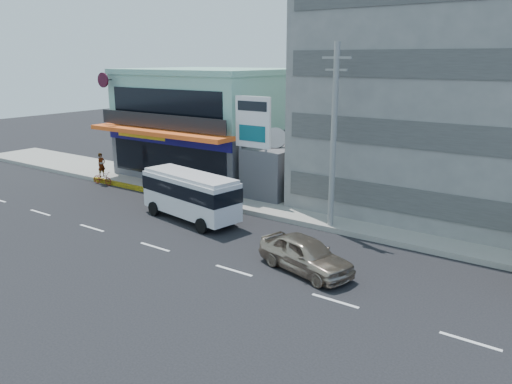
% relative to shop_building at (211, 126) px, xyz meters
% --- Properties ---
extents(ground, '(120.00, 120.00, 0.00)m').
position_rel_shop_building_xyz_m(ground, '(8.00, -13.95, -4.00)').
color(ground, black).
rests_on(ground, ground).
extents(sidewalk, '(70.00, 5.00, 0.30)m').
position_rel_shop_building_xyz_m(sidewalk, '(13.00, -4.45, -3.85)').
color(sidewalk, gray).
rests_on(sidewalk, ground).
extents(shop_building, '(12.40, 11.70, 8.00)m').
position_rel_shop_building_xyz_m(shop_building, '(0.00, 0.00, 0.00)').
color(shop_building, '#454449').
rests_on(shop_building, ground).
extents(concrete_building, '(16.00, 12.00, 14.00)m').
position_rel_shop_building_xyz_m(concrete_building, '(18.00, 1.05, 3.00)').
color(concrete_building, gray).
rests_on(concrete_building, ground).
extents(gap_structure, '(3.00, 6.00, 3.50)m').
position_rel_shop_building_xyz_m(gap_structure, '(8.00, -1.95, -2.25)').
color(gap_structure, '#454449').
rests_on(gap_structure, ground).
extents(satellite_dish, '(1.50, 1.50, 0.15)m').
position_rel_shop_building_xyz_m(satellite_dish, '(8.00, -2.95, -0.42)').
color(satellite_dish, slate).
rests_on(satellite_dish, gap_structure).
extents(billboard, '(2.60, 0.18, 6.90)m').
position_rel_shop_building_xyz_m(billboard, '(7.50, -4.75, 0.93)').
color(billboard, gray).
rests_on(billboard, ground).
extents(utility_pole_near, '(1.60, 0.30, 10.00)m').
position_rel_shop_building_xyz_m(utility_pole_near, '(14.00, -6.55, 1.15)').
color(utility_pole_near, '#999993').
rests_on(utility_pole_near, ground).
extents(minibus, '(6.89, 3.19, 2.78)m').
position_rel_shop_building_xyz_m(minibus, '(6.52, -9.63, -2.34)').
color(minibus, silver).
rests_on(minibus, ground).
extents(sedan, '(5.02, 3.04, 1.60)m').
position_rel_shop_building_xyz_m(sedan, '(15.62, -12.14, -3.20)').
color(sedan, tan).
rests_on(sedan, ground).
extents(motorcycle_rider, '(1.89, 0.73, 2.38)m').
position_rel_shop_building_xyz_m(motorcycle_rider, '(-4.65, -7.15, -3.21)').
color(motorcycle_rider, '#621A0E').
rests_on(motorcycle_rider, ground).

